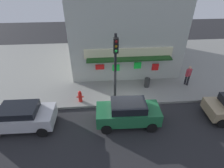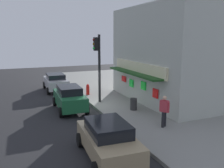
{
  "view_description": "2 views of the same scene",
  "coord_description": "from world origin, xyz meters",
  "px_view_note": "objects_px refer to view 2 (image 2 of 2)",
  "views": [
    {
      "loc": [
        -1.71,
        -9.95,
        8.45
      ],
      "look_at": [
        -0.79,
        1.38,
        1.08
      ],
      "focal_mm": 28.59,
      "sensor_mm": 36.0,
      "label": 1
    },
    {
      "loc": [
        15.97,
        -5.17,
        4.96
      ],
      "look_at": [
        0.43,
        1.32,
        1.68
      ],
      "focal_mm": 38.83,
      "sensor_mm": 36.0,
      "label": 2
    }
  ],
  "objects_px": {
    "pedestrian": "(164,110)",
    "parked_car_silver": "(56,82)",
    "fire_hydrant": "(88,89)",
    "trash_can": "(134,104)",
    "parked_car_green": "(70,98)",
    "traffic_light": "(98,59)",
    "parked_car_tan": "(108,139)"
  },
  "relations": [
    {
      "from": "traffic_light",
      "to": "fire_hydrant",
      "type": "distance_m",
      "value": 3.76
    },
    {
      "from": "parked_car_tan",
      "to": "trash_can",
      "type": "bearing_deg",
      "value": 142.71
    },
    {
      "from": "traffic_light",
      "to": "parked_car_tan",
      "type": "height_order",
      "value": "traffic_light"
    },
    {
      "from": "traffic_light",
      "to": "pedestrian",
      "type": "height_order",
      "value": "traffic_light"
    },
    {
      "from": "trash_can",
      "to": "parked_car_green",
      "type": "distance_m",
      "value": 4.4
    },
    {
      "from": "traffic_light",
      "to": "pedestrian",
      "type": "distance_m",
      "value": 6.76
    },
    {
      "from": "fire_hydrant",
      "to": "parked_car_silver",
      "type": "bearing_deg",
      "value": -149.04
    },
    {
      "from": "traffic_light",
      "to": "trash_can",
      "type": "bearing_deg",
      "value": 28.28
    },
    {
      "from": "parked_car_silver",
      "to": "parked_car_green",
      "type": "distance_m",
      "value": 6.61
    },
    {
      "from": "trash_can",
      "to": "parked_car_green",
      "type": "bearing_deg",
      "value": -119.98
    },
    {
      "from": "pedestrian",
      "to": "traffic_light",
      "type": "bearing_deg",
      "value": -165.94
    },
    {
      "from": "parked_car_tan",
      "to": "fire_hydrant",
      "type": "bearing_deg",
      "value": 167.44
    },
    {
      "from": "parked_car_tan",
      "to": "parked_car_silver",
      "type": "bearing_deg",
      "value": 178.96
    },
    {
      "from": "pedestrian",
      "to": "parked_car_green",
      "type": "bearing_deg",
      "value": -145.46
    },
    {
      "from": "fire_hydrant",
      "to": "pedestrian",
      "type": "distance_m",
      "value": 8.92
    },
    {
      "from": "trash_can",
      "to": "parked_car_tan",
      "type": "distance_m",
      "value": 6.35
    },
    {
      "from": "parked_car_silver",
      "to": "parked_car_tan",
      "type": "relative_size",
      "value": 1.01
    },
    {
      "from": "pedestrian",
      "to": "parked_car_green",
      "type": "relative_size",
      "value": 0.43
    },
    {
      "from": "traffic_light",
      "to": "fire_hydrant",
      "type": "height_order",
      "value": "traffic_light"
    },
    {
      "from": "trash_can",
      "to": "parked_car_tan",
      "type": "xyz_separation_m",
      "value": [
        5.05,
        -3.85,
        0.24
      ]
    },
    {
      "from": "pedestrian",
      "to": "parked_car_silver",
      "type": "relative_size",
      "value": 0.42
    },
    {
      "from": "traffic_light",
      "to": "parked_car_tan",
      "type": "distance_m",
      "value": 8.57
    },
    {
      "from": "parked_car_silver",
      "to": "parked_car_green",
      "type": "bearing_deg",
      "value": -1.78
    },
    {
      "from": "parked_car_tan",
      "to": "traffic_light",
      "type": "bearing_deg",
      "value": 163.31
    },
    {
      "from": "parked_car_silver",
      "to": "parked_car_tan",
      "type": "distance_m",
      "value": 13.86
    },
    {
      "from": "pedestrian",
      "to": "parked_car_tan",
      "type": "bearing_deg",
      "value": -67.15
    },
    {
      "from": "traffic_light",
      "to": "parked_car_silver",
      "type": "xyz_separation_m",
      "value": [
        -6.02,
        -2.1,
        -2.53
      ]
    },
    {
      "from": "traffic_light",
      "to": "parked_car_silver",
      "type": "height_order",
      "value": "traffic_light"
    },
    {
      "from": "trash_can",
      "to": "parked_car_silver",
      "type": "relative_size",
      "value": 0.19
    },
    {
      "from": "pedestrian",
      "to": "parked_car_silver",
      "type": "distance_m",
      "value": 12.75
    },
    {
      "from": "trash_can",
      "to": "pedestrian",
      "type": "relative_size",
      "value": 0.45
    },
    {
      "from": "traffic_light",
      "to": "parked_car_silver",
      "type": "relative_size",
      "value": 1.22
    }
  ]
}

